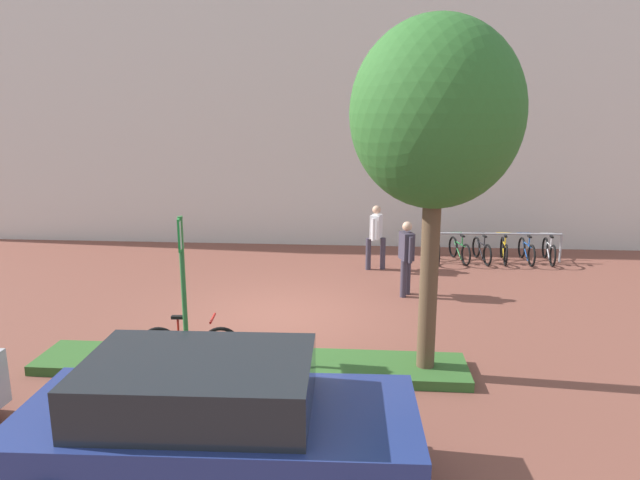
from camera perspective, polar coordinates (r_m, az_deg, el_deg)
The scene contains 11 objects.
ground_plane at distance 11.77m, azimuth -3.77°, elevation -7.65°, with size 60.00×60.00×0.00m, color brown.
building_facade at distance 18.08m, azimuth -0.69°, elevation 15.59°, with size 28.00×1.20×10.00m, color silver.
planter_strip at distance 9.53m, azimuth -7.07°, elevation -12.27°, with size 7.00×1.10×0.16m, color #336028.
tree_sidewalk at distance 8.51m, azimuth 11.57°, elevation 12.12°, with size 2.50×2.50×5.45m.
parking_sign_post at distance 9.25m, azimuth -13.64°, elevation -3.02°, with size 0.08×0.36×2.51m.
bike_at_sign at distance 9.73m, azimuth -12.88°, elevation -10.22°, with size 1.68×0.42×0.86m.
bike_rack_cluster at distance 16.54m, azimuth 16.98°, elevation -0.94°, with size 3.76×1.70×0.83m.
bollard_steel at distance 14.79m, azimuth 8.54°, elevation -1.68°, with size 0.16×0.16×0.90m, color #ADADB2.
person_shirt_white at distance 14.99m, azimuth 5.65°, elevation 0.69°, with size 0.52×0.59×1.72m.
person_suited_navy at distance 12.90m, azimuth 8.67°, elevation -1.37°, with size 0.34×0.59×1.72m.
car_navy_sedan at distance 6.57m, azimuth -10.56°, elevation -17.99°, with size 4.35×2.13×1.54m.
Camera 1 is at (1.63, -10.91, 4.09)m, focal length 31.85 mm.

